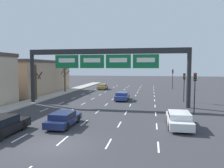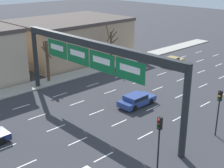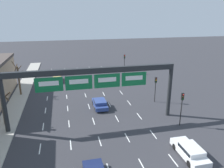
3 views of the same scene
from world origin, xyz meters
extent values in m
cube|color=white|center=(-6.60, 11.00, 0.01)|extent=(0.12, 2.00, 0.01)
cube|color=white|center=(-6.60, 16.00, 0.01)|extent=(0.12, 2.00, 0.01)
cube|color=white|center=(-6.60, 21.00, 0.01)|extent=(0.12, 2.00, 0.01)
cube|color=white|center=(-6.60, 26.00, 0.01)|extent=(0.12, 2.00, 0.01)
cube|color=white|center=(-6.60, 31.00, 0.01)|extent=(0.12, 2.00, 0.01)
cube|color=white|center=(-6.60, 36.00, 0.01)|extent=(0.12, 2.00, 0.01)
cube|color=white|center=(-6.60, 41.00, 0.01)|extent=(0.12, 2.00, 0.01)
cube|color=white|center=(-6.60, 46.00, 0.01)|extent=(0.12, 2.00, 0.01)
cube|color=white|center=(-3.30, 11.00, 0.01)|extent=(0.12, 2.00, 0.01)
cube|color=white|center=(-3.30, 16.00, 0.01)|extent=(0.12, 2.00, 0.01)
cube|color=white|center=(-3.30, 21.00, 0.01)|extent=(0.12, 2.00, 0.01)
cube|color=white|center=(-3.30, 26.00, 0.01)|extent=(0.12, 2.00, 0.01)
cube|color=white|center=(-3.30, 31.00, 0.01)|extent=(0.12, 2.00, 0.01)
cube|color=white|center=(-3.30, 36.00, 0.01)|extent=(0.12, 2.00, 0.01)
cube|color=white|center=(-3.30, 41.00, 0.01)|extent=(0.12, 2.00, 0.01)
cube|color=white|center=(-3.30, 46.00, 0.01)|extent=(0.12, 2.00, 0.01)
cube|color=white|center=(0.00, 6.00, 0.01)|extent=(0.12, 2.00, 0.01)
cube|color=white|center=(0.00, 11.00, 0.01)|extent=(0.12, 2.00, 0.01)
cube|color=white|center=(0.00, 16.00, 0.01)|extent=(0.12, 2.00, 0.01)
cube|color=white|center=(0.00, 21.00, 0.01)|extent=(0.12, 2.00, 0.01)
cube|color=white|center=(0.00, 26.00, 0.01)|extent=(0.12, 2.00, 0.01)
cube|color=white|center=(0.00, 31.00, 0.01)|extent=(0.12, 2.00, 0.01)
cube|color=white|center=(0.00, 36.00, 0.01)|extent=(0.12, 2.00, 0.01)
cube|color=white|center=(0.00, 41.00, 0.01)|extent=(0.12, 2.00, 0.01)
cube|color=white|center=(3.30, 6.00, 0.01)|extent=(0.12, 2.00, 0.01)
cube|color=white|center=(3.30, 11.00, 0.01)|extent=(0.12, 2.00, 0.01)
cube|color=white|center=(3.30, 16.00, 0.01)|extent=(0.12, 2.00, 0.01)
cube|color=white|center=(3.30, 21.00, 0.01)|extent=(0.12, 2.00, 0.01)
cube|color=white|center=(3.30, 26.00, 0.01)|extent=(0.12, 2.00, 0.01)
cube|color=white|center=(3.30, 31.00, 0.01)|extent=(0.12, 2.00, 0.01)
cube|color=white|center=(3.30, 36.00, 0.01)|extent=(0.12, 2.00, 0.01)
cube|color=white|center=(6.60, 11.00, 0.01)|extent=(0.12, 2.00, 0.01)
cube|color=white|center=(6.60, 16.00, 0.01)|extent=(0.12, 2.00, 0.01)
cube|color=white|center=(6.60, 21.00, 0.01)|extent=(0.12, 2.00, 0.01)
cube|color=white|center=(6.60, 26.00, 0.01)|extent=(0.12, 2.00, 0.01)
cylinder|color=#232628|center=(-10.70, 15.53, 3.79)|extent=(0.54, 0.54, 7.58)
cylinder|color=#232628|center=(10.70, 15.53, 3.79)|extent=(0.54, 0.54, 7.58)
cube|color=#232628|center=(0.00, 15.53, 7.23)|extent=(21.40, 0.60, 0.70)
cube|color=#116B38|center=(-5.33, 15.19, 5.89)|extent=(3.30, 0.08, 1.78)
cube|color=white|center=(-5.33, 15.14, 6.05)|extent=(2.31, 0.02, 0.57)
cube|color=#116B38|center=(-1.78, 15.19, 5.89)|extent=(3.30, 0.08, 1.78)
cube|color=white|center=(-1.78, 15.14, 6.05)|extent=(2.31, 0.02, 0.57)
cube|color=#116B38|center=(1.78, 15.19, 5.89)|extent=(3.30, 0.08, 1.78)
cube|color=white|center=(1.78, 15.14, 6.05)|extent=(2.31, 0.02, 0.57)
cube|color=#116B38|center=(5.33, 15.19, 5.89)|extent=(3.30, 0.08, 1.78)
cube|color=white|center=(5.33, 15.14, 6.05)|extent=(2.31, 0.02, 0.57)
cube|color=tan|center=(-19.39, 27.02, 2.97)|extent=(12.59, 17.60, 5.94)
cube|color=#4C423D|center=(-19.39, 27.02, 6.19)|extent=(12.84, 17.96, 0.50)
cube|color=navy|center=(1.62, 20.36, 0.50)|extent=(1.88, 4.36, 0.60)
cube|color=navy|center=(1.62, 20.10, 1.03)|extent=(1.73, 2.27, 0.47)
cube|color=black|center=(1.62, 20.10, 1.03)|extent=(1.76, 2.09, 0.34)
cylinder|color=black|center=(0.77, 21.67, 0.33)|extent=(0.22, 0.66, 0.66)
cylinder|color=black|center=(2.47, 21.67, 0.33)|extent=(0.22, 0.66, 0.66)
cylinder|color=black|center=(0.77, 19.05, 0.33)|extent=(0.22, 0.66, 0.66)
cylinder|color=black|center=(2.47, 19.05, 0.33)|extent=(0.22, 0.66, 0.66)
cube|color=#A88947|center=(-5.01, 35.73, 0.49)|extent=(1.78, 4.17, 0.58)
cube|color=#A88947|center=(-5.01, 35.48, 1.01)|extent=(1.63, 2.17, 0.45)
cube|color=black|center=(-5.01, 35.48, 1.01)|extent=(1.67, 2.00, 0.32)
cylinder|color=black|center=(-5.81, 36.98, 0.33)|extent=(0.22, 0.66, 0.66)
cylinder|color=black|center=(-4.21, 36.98, 0.33)|extent=(0.22, 0.66, 0.66)
cylinder|color=black|center=(-5.81, 34.47, 0.33)|extent=(0.22, 0.66, 0.66)
cylinder|color=black|center=(-4.21, 34.47, 0.33)|extent=(0.22, 0.66, 0.66)
cylinder|color=black|center=(-0.64, 6.07, 0.33)|extent=(0.22, 0.66, 0.66)
cylinder|color=black|center=(10.85, 20.51, 1.67)|extent=(0.12, 0.12, 3.33)
cube|color=black|center=(10.85, 20.51, 3.78)|extent=(0.30, 0.24, 0.90)
sphere|color=#3D0E0C|center=(10.85, 20.38, 4.08)|extent=(0.20, 0.20, 0.20)
sphere|color=gold|center=(10.85, 20.38, 3.78)|extent=(0.20, 0.20, 0.20)
sphere|color=#0E3515|center=(10.85, 20.38, 3.48)|extent=(0.20, 0.20, 0.20)
cylinder|color=black|center=(10.85, 12.33, 1.81)|extent=(0.12, 0.12, 3.61)
cube|color=black|center=(10.85, 12.33, 4.06)|extent=(0.30, 0.24, 0.90)
sphere|color=red|center=(10.85, 12.20, 4.36)|extent=(0.20, 0.20, 0.20)
sphere|color=#412F0C|center=(10.85, 12.20, 4.06)|extent=(0.20, 0.20, 0.20)
sphere|color=#0E3515|center=(10.85, 12.20, 3.76)|extent=(0.20, 0.20, 0.20)
cylinder|color=brown|center=(-11.25, 28.65, 2.72)|extent=(0.30, 0.30, 5.13)
cylinder|color=brown|center=(-11.27, 29.39, 3.74)|extent=(1.55, 0.17, 1.25)
cylinder|color=brown|center=(-11.27, 29.24, 4.61)|extent=(1.28, 0.17, 1.37)
cylinder|color=brown|center=(-11.41, 28.13, 5.30)|extent=(1.20, 0.48, 2.09)
cylinder|color=brown|center=(-11.68, 28.97, 4.61)|extent=(0.80, 1.04, 1.95)
cylinder|color=brown|center=(-11.42, 17.59, 2.84)|extent=(0.38, 0.38, 5.38)
cylinder|color=brown|center=(-11.52, 17.31, 4.75)|extent=(0.77, 0.42, 1.29)
cylinder|color=brown|center=(-10.99, 18.18, 3.87)|extent=(1.37, 1.06, 1.24)
cylinder|color=brown|center=(-10.97, 17.27, 4.10)|extent=(0.86, 1.11, 1.65)
camera|label=1|loc=(6.11, -13.11, 5.20)|focal=35.00mm
camera|label=2|loc=(22.26, -2.94, 13.71)|focal=50.00mm
camera|label=3|loc=(-3.47, -10.57, 14.09)|focal=35.00mm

